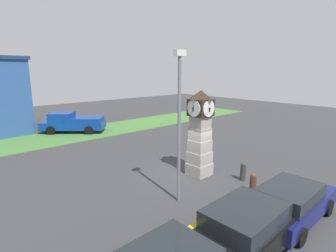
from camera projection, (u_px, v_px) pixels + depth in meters
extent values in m
plane|color=#38383A|center=(188.00, 176.00, 14.25)|extent=(71.54, 71.54, 0.00)
cube|color=#A19C91|center=(199.00, 169.00, 14.37)|extent=(1.10, 1.10, 0.65)
cube|color=#A19C92|center=(199.00, 157.00, 14.23)|extent=(1.04, 1.04, 0.65)
cube|color=#9F9A90|center=(200.00, 146.00, 14.10)|extent=(0.97, 0.97, 0.65)
cube|color=#9A958B|center=(200.00, 134.00, 13.96)|extent=(0.91, 0.91, 0.65)
cube|color=#9F9A90|center=(200.00, 122.00, 13.82)|extent=(0.84, 0.84, 0.65)
cube|color=#2D2316|center=(201.00, 107.00, 13.66)|extent=(1.04, 1.04, 0.89)
cylinder|color=white|center=(193.00, 106.00, 14.05)|extent=(0.86, 0.04, 0.86)
cube|color=black|center=(193.00, 106.00, 14.07)|extent=(0.06, 0.12, 0.19)
cube|color=black|center=(193.00, 106.00, 14.07)|extent=(0.04, 0.21, 0.29)
cylinder|color=white|center=(209.00, 109.00, 13.27)|extent=(0.86, 0.04, 0.86)
cube|color=black|center=(209.00, 109.00, 13.25)|extent=(0.06, 0.19, 0.04)
cube|color=black|center=(209.00, 109.00, 13.25)|extent=(0.04, 0.14, 0.32)
cylinder|color=white|center=(207.00, 107.00, 14.02)|extent=(0.04, 0.86, 0.86)
cube|color=black|center=(208.00, 106.00, 14.03)|extent=(0.20, 0.06, 0.07)
cube|color=black|center=(208.00, 106.00, 14.03)|extent=(0.22, 0.04, 0.28)
cylinder|color=white|center=(194.00, 108.00, 13.31)|extent=(0.04, 0.86, 0.86)
cube|color=black|center=(193.00, 109.00, 13.29)|extent=(0.20, 0.06, 0.09)
cube|color=black|center=(193.00, 109.00, 13.29)|extent=(0.09, 0.04, 0.32)
pyramid|color=#2D2316|center=(201.00, 95.00, 13.52)|extent=(1.10, 1.10, 0.46)
cylinder|color=#333338|center=(243.00, 173.00, 13.59)|extent=(0.29, 0.29, 0.80)
sphere|color=#333338|center=(243.00, 165.00, 13.50)|extent=(0.26, 0.26, 0.26)
cylinder|color=brown|center=(253.00, 185.00, 12.13)|extent=(0.30, 0.30, 0.81)
sphere|color=brown|center=(253.00, 176.00, 12.04)|extent=(0.27, 0.27, 0.27)
cylinder|color=black|center=(183.00, 249.00, 7.92)|extent=(0.65, 0.24, 0.64)
cube|color=black|center=(250.00, 231.00, 8.34)|extent=(4.63, 2.03, 0.71)
cube|color=#1E2328|center=(246.00, 216.00, 7.97)|extent=(2.56, 1.83, 0.60)
cylinder|color=black|center=(247.00, 212.00, 10.01)|extent=(0.64, 0.23, 0.64)
cylinder|color=black|center=(296.00, 233.00, 8.71)|extent=(0.64, 0.23, 0.64)
cylinder|color=black|center=(199.00, 245.00, 8.10)|extent=(0.64, 0.23, 0.64)
cube|color=navy|center=(292.00, 205.00, 9.99)|extent=(4.42, 1.85, 0.64)
cube|color=#1E2328|center=(290.00, 193.00, 9.65)|extent=(2.44, 1.69, 0.55)
cylinder|color=black|center=(285.00, 193.00, 11.57)|extent=(0.64, 0.23, 0.64)
cylinder|color=black|center=(328.00, 208.00, 10.33)|extent=(0.64, 0.23, 0.64)
cylinder|color=black|center=(252.00, 215.00, 9.76)|extent=(0.64, 0.23, 0.64)
cylinder|color=black|center=(300.00, 237.00, 8.52)|extent=(0.64, 0.23, 0.64)
cube|color=navy|center=(73.00, 125.00, 24.00)|extent=(5.51, 5.13, 0.70)
cube|color=navy|center=(62.00, 117.00, 23.82)|extent=(2.70, 2.69, 0.80)
cube|color=navy|center=(85.00, 119.00, 23.91)|extent=(3.61, 3.49, 0.36)
cylinder|color=black|center=(51.00, 131.00, 23.11)|extent=(0.79, 0.73, 0.80)
cylinder|color=black|center=(59.00, 126.00, 24.93)|extent=(0.79, 0.73, 0.80)
cylinder|color=black|center=(89.00, 130.00, 23.19)|extent=(0.79, 0.73, 0.80)
cylinder|color=black|center=(94.00, 126.00, 25.01)|extent=(0.79, 0.73, 0.80)
cylinder|color=slate|center=(179.00, 133.00, 10.88)|extent=(0.14, 0.14, 6.17)
cube|color=silver|center=(180.00, 53.00, 10.21)|extent=(0.50, 0.24, 0.24)
cube|color=#477A38|center=(87.00, 133.00, 23.99)|extent=(42.92, 5.30, 0.04)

